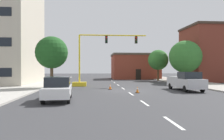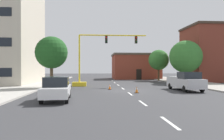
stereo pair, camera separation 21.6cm
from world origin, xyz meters
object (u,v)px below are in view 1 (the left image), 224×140
(tree_right_mid, at_px, (185,57))
(pickup_truck_silver, at_px, (186,81))
(tree_left_near, at_px, (52,53))
(sedan_white_near_left, at_px, (58,88))
(traffic_signal_gantry, at_px, (89,69))
(traffic_cone_roadside_b, at_px, (137,90))
(traffic_cone_roadside_a, at_px, (110,87))
(tree_right_far, at_px, (158,60))

(tree_right_mid, bearing_deg, pickup_truck_silver, -112.56)
(tree_left_near, distance_m, sedan_white_near_left, 10.82)
(traffic_signal_gantry, height_order, traffic_cone_roadside_b, traffic_signal_gantry)
(tree_right_mid, distance_m, sedan_white_near_left, 24.92)
(traffic_signal_gantry, relative_size, tree_left_near, 1.61)
(tree_left_near, relative_size, tree_right_mid, 0.90)
(sedan_white_near_left, relative_size, traffic_cone_roadside_b, 7.53)
(traffic_signal_gantry, bearing_deg, traffic_cone_roadside_b, -60.97)
(traffic_cone_roadside_a, bearing_deg, pickup_truck_silver, -12.31)
(traffic_signal_gantry, xyz_separation_m, pickup_truck_silver, (10.32, -6.67, -1.31))
(traffic_signal_gantry, relative_size, pickup_truck_silver, 1.78)
(traffic_cone_roadside_a, distance_m, traffic_cone_roadside_b, 4.32)
(tree_right_far, bearing_deg, tree_right_mid, -73.87)
(traffic_cone_roadside_a, bearing_deg, tree_left_near, 164.36)
(tree_left_near, height_order, tree_right_mid, tree_right_mid)
(traffic_cone_roadside_b, bearing_deg, traffic_cone_roadside_a, 123.01)
(traffic_cone_roadside_a, bearing_deg, traffic_signal_gantry, 115.91)
(sedan_white_near_left, bearing_deg, tree_left_near, 102.77)
(tree_right_far, bearing_deg, traffic_signal_gantry, -136.38)
(traffic_signal_gantry, distance_m, traffic_cone_roadside_a, 5.85)
(tree_right_mid, bearing_deg, traffic_signal_gantry, -162.59)
(tree_right_far, height_order, sedan_white_near_left, tree_right_far)
(tree_right_mid, bearing_deg, tree_right_far, 106.13)
(tree_right_mid, height_order, traffic_cone_roadside_b, tree_right_mid)
(pickup_truck_silver, relative_size, traffic_cone_roadside_b, 8.99)
(tree_right_mid, bearing_deg, traffic_cone_roadside_b, -127.76)
(tree_right_mid, height_order, sedan_white_near_left, tree_right_mid)
(traffic_signal_gantry, height_order, tree_right_far, traffic_signal_gantry)
(traffic_signal_gantry, xyz_separation_m, tree_right_mid, (15.05, 4.72, 1.91))
(pickup_truck_silver, relative_size, traffic_cone_roadside_a, 9.06)
(tree_right_mid, height_order, traffic_cone_roadside_a, tree_right_mid)
(tree_right_far, height_order, tree_left_near, tree_left_near)
(traffic_signal_gantry, relative_size, traffic_cone_roadside_b, 15.98)
(tree_left_near, height_order, traffic_cone_roadside_b, tree_left_near)
(traffic_signal_gantry, bearing_deg, traffic_cone_roadside_a, -64.09)
(traffic_signal_gantry, distance_m, tree_right_mid, 15.89)
(traffic_cone_roadside_a, bearing_deg, tree_right_mid, 37.39)
(tree_right_mid, xyz_separation_m, pickup_truck_silver, (-4.73, -11.39, -3.22))
(tree_right_far, height_order, traffic_cone_roadside_b, tree_right_far)
(tree_left_near, distance_m, traffic_cone_roadside_a, 7.98)
(traffic_cone_roadside_b, bearing_deg, tree_right_mid, 52.24)
(traffic_signal_gantry, relative_size, tree_right_mid, 1.45)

